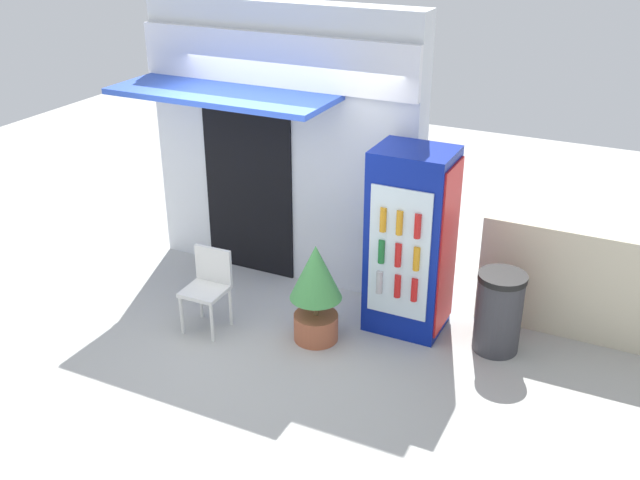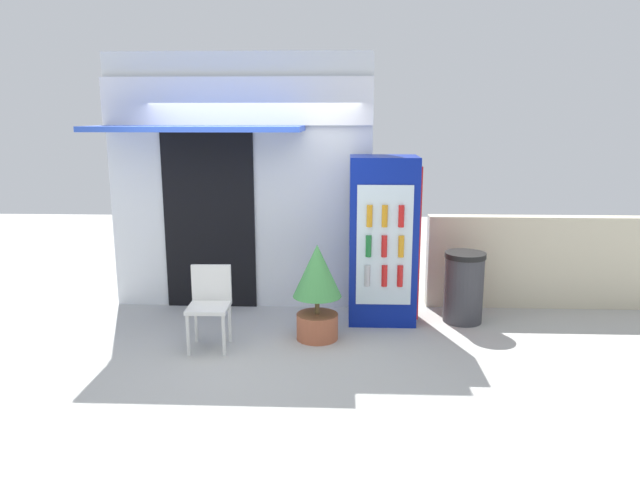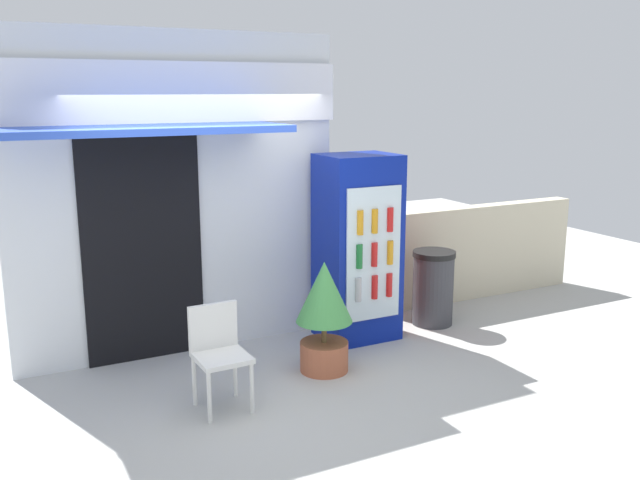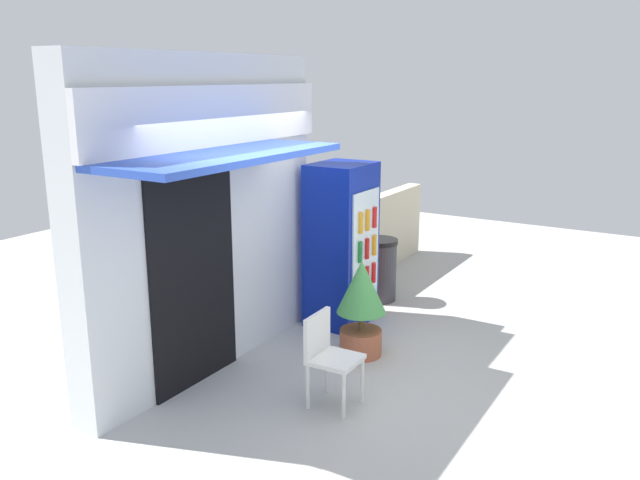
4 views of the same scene
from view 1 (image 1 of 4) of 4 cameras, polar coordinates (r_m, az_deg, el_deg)
ground at (r=7.74m, az=-6.09°, el=-6.80°), size 16.00×16.00×0.00m
storefront_building at (r=8.24m, az=-3.00°, el=7.63°), size 3.20×1.23×3.09m
drink_cooler at (r=7.35m, az=7.01°, el=-0.14°), size 0.78×0.68×1.91m
plastic_chair at (r=7.59m, az=-8.58°, el=-3.29°), size 0.42×0.42×0.84m
potted_plant_near_shop at (r=7.23m, az=-0.32°, el=-3.64°), size 0.52×0.52×1.04m
trash_bin at (r=7.37m, az=13.61°, el=-5.42°), size 0.47×0.47×0.82m
stone_boundary_wall at (r=7.73m, az=22.59°, el=-3.87°), size 2.86×0.21×1.15m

